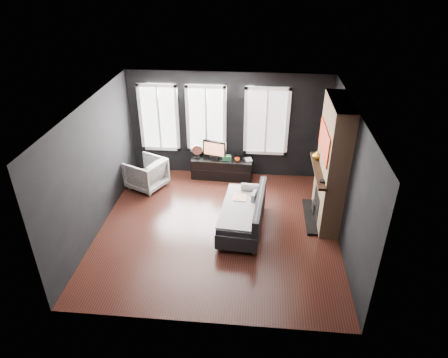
# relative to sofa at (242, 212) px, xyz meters

# --- Properties ---
(floor) EXTENTS (5.00, 5.00, 0.00)m
(floor) POSITION_rel_sofa_xyz_m (-0.51, -0.09, -0.40)
(floor) COLOR black
(floor) RESTS_ON ground
(ceiling) EXTENTS (5.00, 5.00, 0.00)m
(ceiling) POSITION_rel_sofa_xyz_m (-0.51, -0.09, 2.30)
(ceiling) COLOR white
(ceiling) RESTS_ON ground
(wall_back) EXTENTS (5.00, 0.02, 2.70)m
(wall_back) POSITION_rel_sofa_xyz_m (-0.51, 2.41, 0.95)
(wall_back) COLOR black
(wall_back) RESTS_ON ground
(wall_left) EXTENTS (0.02, 5.00, 2.70)m
(wall_left) POSITION_rel_sofa_xyz_m (-3.01, -0.09, 0.95)
(wall_left) COLOR black
(wall_left) RESTS_ON ground
(wall_right) EXTENTS (0.02, 5.00, 2.70)m
(wall_right) POSITION_rel_sofa_xyz_m (1.99, -0.09, 0.95)
(wall_right) COLOR black
(wall_right) RESTS_ON ground
(windows) EXTENTS (4.00, 0.16, 1.76)m
(windows) POSITION_rel_sofa_xyz_m (-0.96, 2.37, 1.98)
(windows) COLOR white
(windows) RESTS_ON wall_back
(fireplace) EXTENTS (0.70, 1.62, 2.70)m
(fireplace) POSITION_rel_sofa_xyz_m (1.79, 0.51, 0.95)
(fireplace) COLOR #93724C
(fireplace) RESTS_ON floor
(sofa) EXTENTS (1.07, 1.92, 0.80)m
(sofa) POSITION_rel_sofa_xyz_m (0.00, 0.00, 0.00)
(sofa) COLOR black
(sofa) RESTS_ON floor
(stripe_pillow) EXTENTS (0.12, 0.30, 0.29)m
(stripe_pillow) POSITION_rel_sofa_xyz_m (0.23, 0.27, 0.18)
(stripe_pillow) COLOR gray
(stripe_pillow) RESTS_ON sofa
(armchair) EXTENTS (1.04, 1.06, 0.83)m
(armchair) POSITION_rel_sofa_xyz_m (-2.46, 1.48, 0.02)
(armchair) COLOR silver
(armchair) RESTS_ON floor
(media_console) EXTENTS (1.58, 0.56, 0.54)m
(media_console) POSITION_rel_sofa_xyz_m (-0.64, 2.15, -0.13)
(media_console) COLOR black
(media_console) RESTS_ON floor
(monitor) EXTENTS (0.64, 0.28, 0.55)m
(monitor) POSITION_rel_sofa_xyz_m (-0.83, 2.15, 0.41)
(monitor) COLOR black
(monitor) RESTS_ON media_console
(desk_fan) EXTENTS (0.28, 0.28, 0.38)m
(desk_fan) POSITION_rel_sofa_xyz_m (-1.27, 2.14, 0.33)
(desk_fan) COLOR #989898
(desk_fan) RESTS_ON media_console
(mug) EXTENTS (0.13, 0.11, 0.12)m
(mug) POSITION_rel_sofa_xyz_m (-0.24, 2.05, 0.20)
(mug) COLOR #D64F13
(mug) RESTS_ON media_console
(book) EXTENTS (0.17, 0.06, 0.23)m
(book) POSITION_rel_sofa_xyz_m (-0.04, 2.14, 0.25)
(book) COLOR #ADA38B
(book) RESTS_ON media_console
(storage_box) EXTENTS (0.22, 0.14, 0.12)m
(storage_box) POSITION_rel_sofa_xyz_m (-0.52, 2.11, 0.20)
(storage_box) COLOR #2D653B
(storage_box) RESTS_ON media_console
(mantel_vase) EXTENTS (0.24, 0.25, 0.19)m
(mantel_vase) POSITION_rel_sofa_xyz_m (1.54, 0.96, 0.93)
(mantel_vase) COLOR gold
(mantel_vase) RESTS_ON fireplace
(mantel_clock) EXTENTS (0.11, 0.11, 0.04)m
(mantel_clock) POSITION_rel_sofa_xyz_m (1.54, -0.04, 0.85)
(mantel_clock) COLOR black
(mantel_clock) RESTS_ON fireplace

